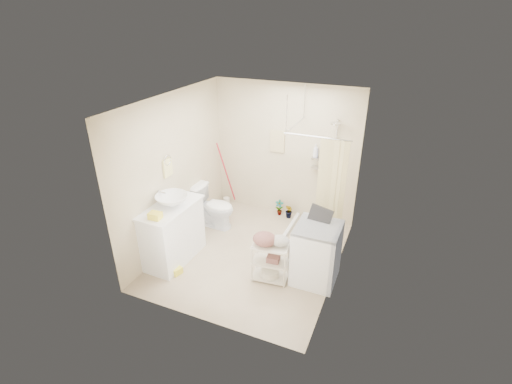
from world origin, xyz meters
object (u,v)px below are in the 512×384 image
at_px(vanity, 171,233).
at_px(toilet, 214,206).
at_px(washing_machine, 316,253).
at_px(laundry_rack, 270,259).

relative_size(vanity, toilet, 1.39).
bearing_deg(toilet, vanity, 176.26).
relative_size(vanity, washing_machine, 1.19).
distance_m(toilet, laundry_rack, 1.88).
height_order(vanity, laundry_rack, vanity).
height_order(vanity, washing_machine, vanity).
xyz_separation_m(toilet, washing_machine, (2.18, -0.79, 0.07)).
bearing_deg(washing_machine, toilet, 159.77).
relative_size(washing_machine, laundry_rack, 1.27).
bearing_deg(toilet, laundry_rack, -122.44).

